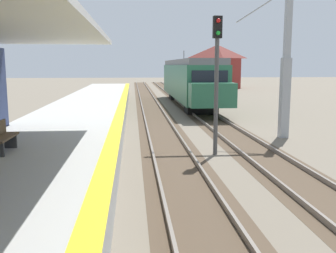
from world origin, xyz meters
TOP-DOWN VIEW (x-y plane):
  - station_platform at (-2.50, 16.00)m, footprint 5.00×80.00m
  - track_pair_nearest_platform at (1.90, 20.00)m, footprint 2.34×120.00m
  - track_pair_middle at (5.30, 20.00)m, footprint 2.34×120.00m
  - approaching_train at (5.30, 35.17)m, footprint 2.93×19.60m
  - rail_signal_post at (3.59, 16.65)m, footprint 0.32×0.34m
  - catenary_pylon_far_side at (7.27, 19.87)m, footprint 5.00×0.40m
  - platform_bench at (-3.38, 13.65)m, footprint 0.45×1.60m
  - distant_trackside_house at (13.11, 60.25)m, footprint 6.60×5.28m

SIDE VIEW (x-z plane):
  - track_pair_nearest_platform at x=1.90m, z-range -0.03..0.13m
  - track_pair_middle at x=5.30m, z-range -0.03..0.13m
  - station_platform at x=-2.50m, z-range 0.00..0.90m
  - platform_bench at x=-3.38m, z-range 0.93..1.81m
  - approaching_train at x=5.30m, z-range -0.20..4.56m
  - rail_signal_post at x=3.59m, z-range 0.59..5.79m
  - distant_trackside_house at x=13.11m, z-range 0.14..6.54m
  - catenary_pylon_far_side at x=7.27m, z-range -0.15..7.35m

